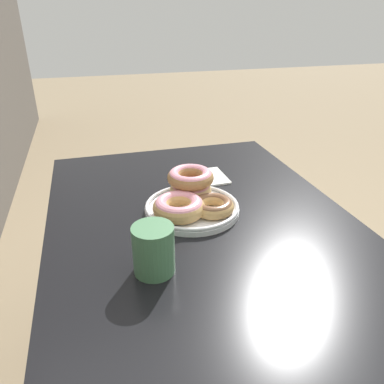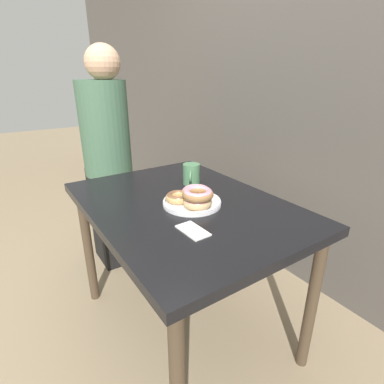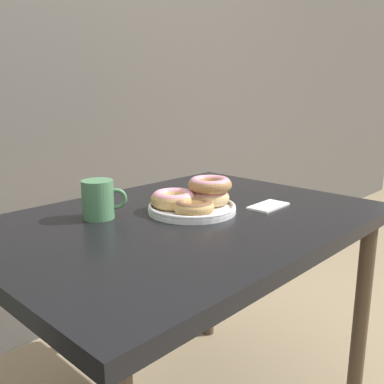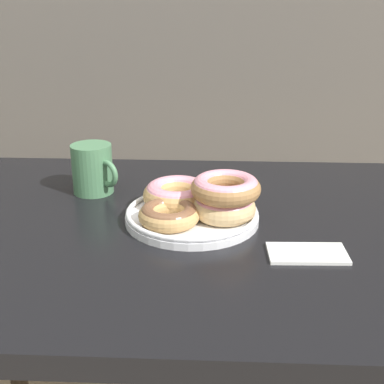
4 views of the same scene
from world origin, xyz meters
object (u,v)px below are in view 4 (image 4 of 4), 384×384
(coffee_mug, at_px, (93,168))
(napkin, at_px, (307,253))
(donut_plate, at_px, (197,203))
(dining_table, at_px, (168,261))

(coffee_mug, distance_m, napkin, 0.51)
(donut_plate, xyz_separation_m, coffee_mug, (-0.23, 0.14, 0.02))
(donut_plate, bearing_deg, dining_table, -165.41)
(dining_table, distance_m, coffee_mug, 0.27)
(coffee_mug, bearing_deg, napkin, -32.90)
(dining_table, height_order, napkin, napkin)
(coffee_mug, xyz_separation_m, napkin, (0.42, -0.27, -0.05))
(donut_plate, relative_size, coffee_mug, 2.56)
(dining_table, xyz_separation_m, coffee_mug, (-0.18, 0.16, 0.14))
(napkin, bearing_deg, dining_table, 154.86)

